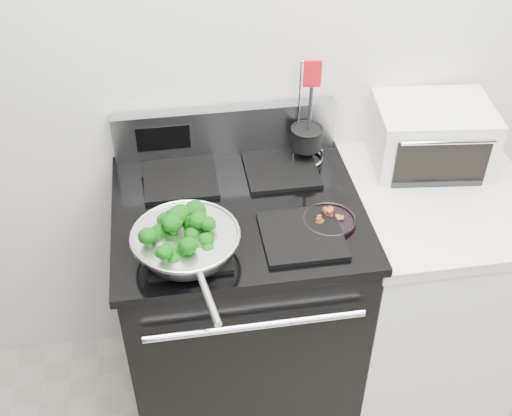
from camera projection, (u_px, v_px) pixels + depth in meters
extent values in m
cube|color=silver|center=(314.00, 36.00, 2.06)|extent=(4.00, 0.02, 2.70)
cube|color=black|center=(240.00, 311.00, 2.33)|extent=(0.76, 0.66, 0.92)
cube|color=black|center=(238.00, 211.00, 2.03)|extent=(0.79, 0.69, 0.03)
cube|color=#99999E|center=(225.00, 131.00, 2.20)|extent=(0.76, 0.05, 0.18)
cube|color=black|center=(188.00, 247.00, 1.87)|extent=(0.24, 0.24, 0.01)
cube|color=black|center=(302.00, 235.00, 1.91)|extent=(0.24, 0.24, 0.01)
cube|color=black|center=(180.00, 178.00, 2.13)|extent=(0.24, 0.24, 0.01)
cube|color=black|center=(281.00, 169.00, 2.17)|extent=(0.24, 0.24, 0.01)
cube|color=white|center=(419.00, 293.00, 2.43)|extent=(0.60, 0.66, 0.88)
cube|color=beige|center=(442.00, 198.00, 2.14)|extent=(0.62, 0.68, 0.04)
torus|color=silver|center=(185.00, 235.00, 1.81)|extent=(0.31, 0.31, 0.01)
cylinder|color=silver|center=(208.00, 297.00, 1.63)|extent=(0.05, 0.19, 0.02)
cylinder|color=black|center=(329.00, 221.00, 1.96)|extent=(0.16, 0.16, 0.01)
cylinder|color=black|center=(306.00, 138.00, 2.17)|extent=(0.10, 0.10, 0.07)
cylinder|color=black|center=(308.00, 116.00, 2.11)|extent=(0.01, 0.01, 0.23)
cube|color=red|center=(310.00, 72.00, 2.01)|extent=(0.06, 0.02, 0.09)
cube|color=silver|center=(431.00, 135.00, 2.20)|extent=(0.42, 0.33, 0.22)
cube|color=black|center=(447.00, 162.00, 2.09)|extent=(0.31, 0.04, 0.16)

